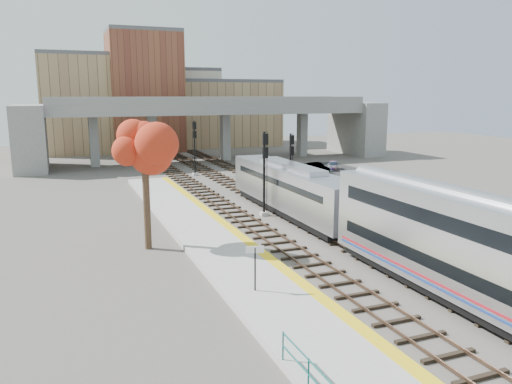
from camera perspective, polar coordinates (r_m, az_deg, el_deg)
name	(u,v)px	position (r m, az deg, el deg)	size (l,w,h in m)	color
ground	(337,248)	(33.23, 9.27, -6.31)	(160.00, 160.00, 0.00)	#47423D
platform	(232,258)	(30.25, -2.72, -7.59)	(4.50, 60.00, 0.35)	#9E9E99
yellow_strip	(262,252)	(30.83, 0.65, -6.86)	(0.70, 60.00, 0.01)	yellow
tracks	(274,206)	(44.38, 2.08, -1.64)	(10.70, 95.00, 0.25)	black
overpass	(212,122)	(75.35, -5.08, 7.99)	(54.00, 12.00, 9.50)	slate
buildings_far	(159,105)	(95.39, -10.99, 9.72)	(43.00, 21.00, 20.60)	#9F865C
parking_lot	(320,173)	(63.75, 7.28, 2.14)	(14.00, 18.00, 0.04)	black
locomotive	(291,188)	(41.05, 4.00, 0.43)	(3.02, 19.05, 4.10)	#A8AAB2
signal_mast_near	(264,175)	(40.57, 0.97, 1.96)	(0.60, 0.64, 6.93)	#9E9E99
signal_mast_mid	(291,170)	(45.60, 3.96, 2.49)	(0.60, 0.64, 6.40)	#9E9E99
signal_mast_far	(195,149)	(61.66, -7.03, 4.87)	(0.60, 0.64, 6.69)	#9E9E99
station_sign	(255,259)	(24.53, -0.11, -7.65)	(0.88, 0.29, 2.27)	black
tree	(144,150)	(32.08, -12.64, 4.75)	(3.60, 3.60, 8.71)	#382619
car_a	(310,171)	(60.94, 6.17, 2.39)	(1.53, 3.80, 1.30)	#99999E
car_b	(317,167)	(64.32, 6.94, 2.80)	(1.31, 3.76, 1.24)	#99999E
car_c	(333,166)	(66.89, 8.83, 3.00)	(1.50, 3.69, 1.07)	#99999E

